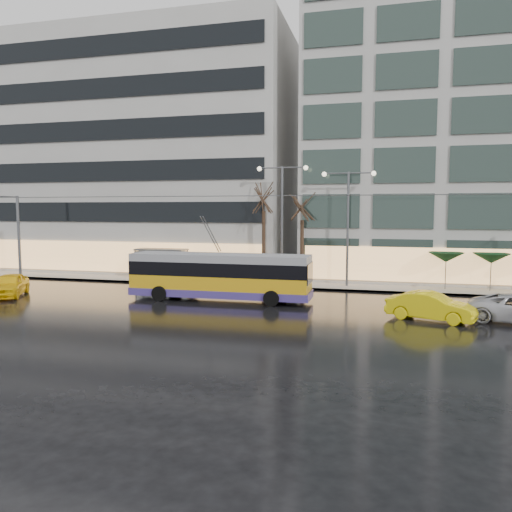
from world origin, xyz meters
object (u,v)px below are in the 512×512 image
(bus_shelter, at_px, (158,257))
(taxi_a, at_px, (9,285))
(street_lamp_near, at_px, (282,208))
(trolleybus, at_px, (220,278))

(bus_shelter, height_order, taxi_a, bus_shelter)
(bus_shelter, bearing_deg, street_lamp_near, 0.63)
(street_lamp_near, height_order, taxi_a, street_lamp_near)
(bus_shelter, distance_m, street_lamp_near, 11.14)
(trolleybus, height_order, bus_shelter, trolleybus)
(trolleybus, height_order, street_lamp_near, street_lamp_near)
(street_lamp_near, bearing_deg, taxi_a, -150.52)
(street_lamp_near, bearing_deg, bus_shelter, -179.37)
(trolleybus, bearing_deg, bus_shelter, 137.09)
(trolleybus, bearing_deg, street_lamp_near, 70.42)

